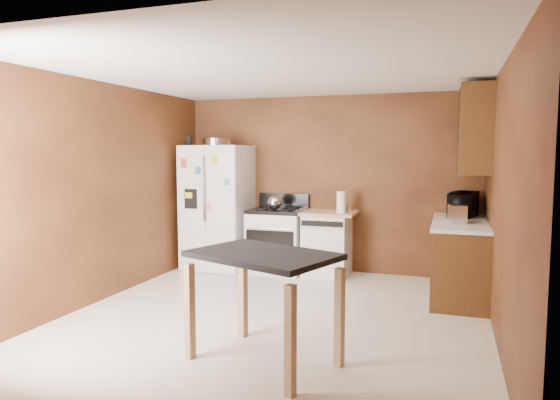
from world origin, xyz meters
The scene contains 18 objects.
floor centered at (0.00, 0.00, 0.00)m, with size 4.50×4.50×0.00m, color white.
ceiling centered at (0.00, 0.00, 2.50)m, with size 4.50×4.50×0.00m, color white.
wall_back centered at (0.00, 2.25, 1.25)m, with size 4.20×4.20×0.00m, color brown.
wall_front centered at (0.00, -2.25, 1.25)m, with size 4.20×4.20×0.00m, color brown.
wall_left centered at (-2.10, 0.00, 1.25)m, with size 4.50×4.50×0.00m, color brown.
wall_right centered at (2.10, 0.00, 1.25)m, with size 4.50×4.50×0.00m, color brown.
roasting_pan centered at (-1.52, 1.82, 1.85)m, with size 0.40×0.40×0.10m, color silver.
pen_cup centered at (-1.94, 1.74, 1.87)m, with size 0.09×0.09×0.13m, color black.
kettle centered at (-0.65, 1.83, 1.00)m, with size 0.20×0.20×0.20m, color silver.
paper_towel centered at (0.29, 1.86, 1.03)m, with size 0.12×0.12×0.29m, color white.
green_canister centered at (0.32, 2.00, 0.94)m, with size 0.09×0.09×0.10m, color #43AE58.
toaster centered at (1.76, 1.30, 1.00)m, with size 0.17×0.28×0.20m, color silver.
microwave centered at (1.83, 1.91, 1.04)m, with size 0.50×0.34×0.28m, color black.
refrigerator centered at (-1.55, 1.86, 0.90)m, with size 0.90×0.80×1.80m.
gas_range centered at (-0.64, 1.92, 0.46)m, with size 0.76×0.68×1.10m.
dishwasher centered at (0.08, 1.95, 0.45)m, with size 0.78×0.63×0.89m.
right_cabinets centered at (1.84, 1.48, 0.91)m, with size 0.63×1.58×2.45m.
island centered at (0.27, -1.06, 0.76)m, with size 1.30×1.07×0.91m.
Camera 1 is at (1.66, -4.72, 1.70)m, focal length 32.00 mm.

